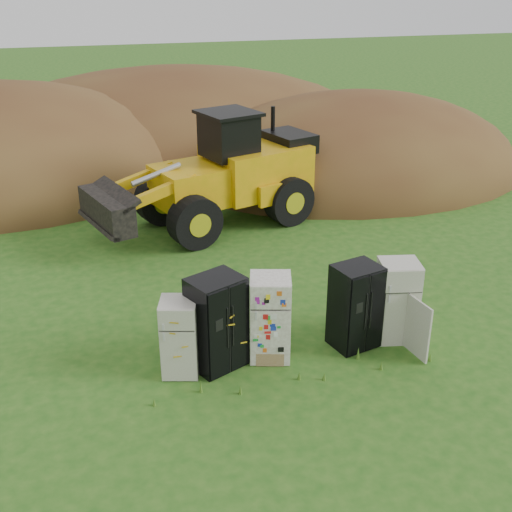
{
  "coord_description": "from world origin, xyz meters",
  "views": [
    {
      "loc": [
        -3.92,
        -10.88,
        7.48
      ],
      "look_at": [
        -0.26,
        2.0,
        1.41
      ],
      "focal_mm": 45.0,
      "sensor_mm": 36.0,
      "label": 1
    }
  ],
  "objects": [
    {
      "name": "fridge_black_right",
      "position": [
        1.34,
        -0.03,
        0.93
      ],
      "size": [
        1.09,
        0.97,
        1.86
      ],
      "primitive_type": null,
      "rotation": [
        0.0,
        0.0,
        0.24
      ],
      "color": "black",
      "rests_on": "ground"
    },
    {
      "name": "fridge_leftmost",
      "position": [
        -2.4,
        -0.04,
        0.81
      ],
      "size": [
        0.87,
        0.85,
        1.61
      ],
      "primitive_type": null,
      "rotation": [
        0.0,
        0.0,
        -0.28
      ],
      "color": "beige",
      "rests_on": "ground"
    },
    {
      "name": "wheel_loader",
      "position": [
        -0.33,
        7.49,
        1.77
      ],
      "size": [
        7.85,
        5.05,
        3.53
      ],
      "primitive_type": null,
      "rotation": [
        0.0,
        0.0,
        0.31
      ],
      "color": "orange",
      "rests_on": "ground"
    },
    {
      "name": "fridge_black_side",
      "position": [
        -1.64,
        0.02,
        0.99
      ],
      "size": [
        1.27,
        1.16,
        1.97
      ],
      "primitive_type": null,
      "rotation": [
        0.0,
        0.0,
        0.43
      ],
      "color": "black",
      "rests_on": "ground"
    },
    {
      "name": "ground",
      "position": [
        0.0,
        0.0,
        0.0
      ],
      "size": [
        120.0,
        120.0,
        0.0
      ],
      "primitive_type": "plane",
      "color": "#225516",
      "rests_on": "ground"
    },
    {
      "name": "dirt_mound_back",
      "position": [
        0.21,
        17.32,
        0.0
      ],
      "size": [
        19.38,
        12.92,
        7.1
      ],
      "primitive_type": "ellipsoid",
      "color": "#4E2C19",
      "rests_on": "ground"
    },
    {
      "name": "dirt_mound_right",
      "position": [
        6.41,
        11.57,
        0.0
      ],
      "size": [
        13.62,
        9.99,
        6.35
      ],
      "primitive_type": "ellipsoid",
      "color": "#4E2C19",
      "rests_on": "ground"
    },
    {
      "name": "fridge_open_door",
      "position": [
        2.32,
        -0.01,
        0.91
      ],
      "size": [
        0.97,
        0.92,
        1.82
      ],
      "primitive_type": null,
      "rotation": [
        0.0,
        0.0,
        -0.21
      ],
      "color": "beige",
      "rests_on": "ground"
    },
    {
      "name": "fridge_sticker",
      "position": [
        -0.52,
        0.02,
        0.92
      ],
      "size": [
        1.0,
        0.96,
        1.84
      ],
      "primitive_type": null,
      "rotation": [
        0.0,
        0.0,
        -0.29
      ],
      "color": "white",
      "rests_on": "ground"
    }
  ]
}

